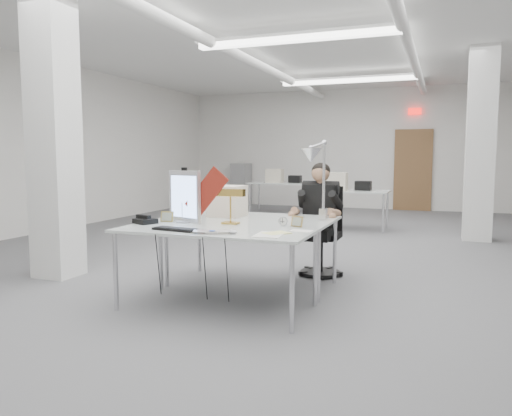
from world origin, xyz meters
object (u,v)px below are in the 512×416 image
Objects in this scene: desk_main at (217,230)px; beige_monitor at (227,201)px; office_chair at (321,235)px; architect_lamp at (318,179)px; monitor at (185,196)px; desk_phone at (145,221)px; seated_person at (320,201)px; laptop at (212,233)px; bankers_lamp at (230,208)px.

beige_monitor reaches higher than desk_main.
architect_lamp is at bearing -80.64° from office_chair.
monitor reaches higher than office_chair.
office_chair is 4.89× the size of desk_phone.
office_chair is at bearing 88.34° from seated_person.
desk_main is 9.17× the size of desk_phone.
desk_phone is (-1.41, -1.56, 0.30)m from office_chair.
desk_phone is 0.22× the size of architect_lamp.
laptop reaches higher than desk_main.
bankers_lamp is 1.59× the size of desk_phone.
office_chair is 1.48m from bankers_lamp.
architect_lamp is at bearing 22.00° from bankers_lamp.
desk_phone is (-0.80, 0.05, 0.04)m from desk_main.
bankers_lamp is (-0.00, 0.33, 0.17)m from desk_main.
seated_person is 0.93m from architect_lamp.
office_chair is 2.88× the size of laptop.
seated_person is 4.81× the size of desk_phone.
office_chair is 3.08× the size of bankers_lamp.
bankers_lamp is at bearing -116.96° from office_chair.
laptop is 1.07× the size of bankers_lamp.
desk_phone is 0.55× the size of beige_monitor.
office_chair is 2.68× the size of beige_monitor.
office_chair is 1.02× the size of seated_person.
desk_phone is at bearing -121.38° from beige_monitor.
desk_main is 0.34m from laptop.
seated_person reaches higher than bankers_lamp.
desk_main is 5.39× the size of laptop.
seated_person is at bearing 53.43° from laptop.
desk_main is 1.74m from office_chair.
desk_main is 5.02× the size of beige_monitor.
desk_main is 0.94m from beige_monitor.
seated_person is at bearing 70.98° from desk_phone.
desk_main is at bearing 20.23° from desk_phone.
desk_main is at bearing -134.85° from architect_lamp.
laptop is at bearing -106.39° from seated_person.
architect_lamp reaches higher than monitor.
seated_person is at bearing -91.66° from office_chair.
office_chair is 1.23m from beige_monitor.
seated_person reaches higher than beige_monitor.
seated_person is 2.06m from desk_phone.
monitor is at bearing 112.52° from laptop.
beige_monitor is 1.11m from architect_lamp.
desk_phone reaches higher than desk_main.
monitor reaches higher than desk_main.
seated_person is 1.95m from laptop.
monitor is at bearing -132.05° from seated_person.
monitor is 0.46m from desk_phone.
beige_monitor reaches higher than office_chair.
architect_lamp is (1.06, -0.18, 0.27)m from beige_monitor.
laptop is 0.67m from bankers_lamp.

